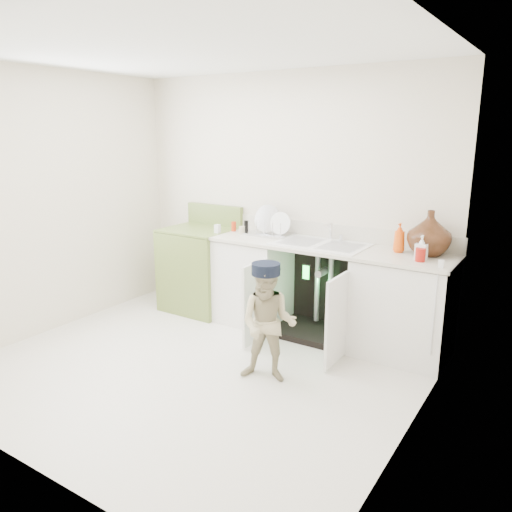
% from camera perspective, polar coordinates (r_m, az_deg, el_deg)
% --- Properties ---
extents(ground, '(3.50, 3.50, 0.00)m').
position_cam_1_polar(ground, '(4.30, -6.99, -12.64)').
color(ground, beige).
rests_on(ground, ground).
extents(room_shell, '(6.00, 5.50, 1.26)m').
position_cam_1_polar(room_shell, '(3.90, -7.54, 3.99)').
color(room_shell, beige).
rests_on(room_shell, ground).
extents(counter_run, '(2.44, 1.02, 1.28)m').
position_cam_1_polar(counter_run, '(4.77, 7.82, -3.57)').
color(counter_run, white).
rests_on(counter_run, ground).
extents(avocado_stove, '(0.73, 0.65, 1.13)m').
position_cam_1_polar(avocado_stove, '(5.51, -6.37, -1.34)').
color(avocado_stove, olive).
rests_on(avocado_stove, ground).
extents(repair_worker, '(0.54, 0.93, 0.95)m').
position_cam_1_polar(repair_worker, '(3.91, 1.41, -7.60)').
color(repair_worker, tan).
rests_on(repair_worker, ground).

